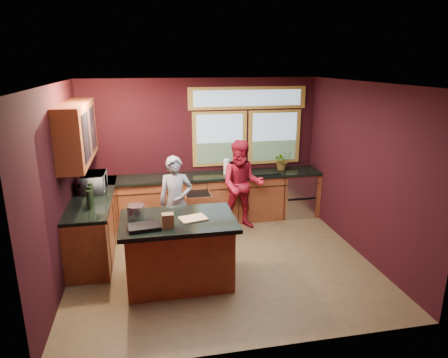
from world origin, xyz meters
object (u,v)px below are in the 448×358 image
object	(u,v)px
person_grey	(176,202)
cutting_board	(193,218)
island	(179,250)
person_red	(242,185)
stock_pot	(136,212)

from	to	relation	value
person_grey	cutting_board	xyz separation A→B (m)	(0.14, -1.25, 0.19)
island	cutting_board	xyz separation A→B (m)	(0.20, -0.05, 0.48)
island	person_red	size ratio (longest dim) A/B	0.94
person_grey	person_red	xyz separation A→B (m)	(1.24, 0.49, 0.06)
island	person_grey	world-z (taller)	person_grey
person_grey	cutting_board	world-z (taller)	person_grey
person_grey	person_red	distance (m)	1.34
island	cutting_board	bearing A→B (deg)	-14.04
person_red	cutting_board	bearing A→B (deg)	-110.40
person_red	cutting_board	xyz separation A→B (m)	(-1.10, -1.74, 0.13)
person_red	cutting_board	size ratio (longest dim) A/B	4.72
person_grey	stock_pot	distance (m)	1.25
cutting_board	stock_pot	distance (m)	0.78
cutting_board	stock_pot	world-z (taller)	stock_pot
person_grey	cutting_board	size ratio (longest dim) A/B	4.37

